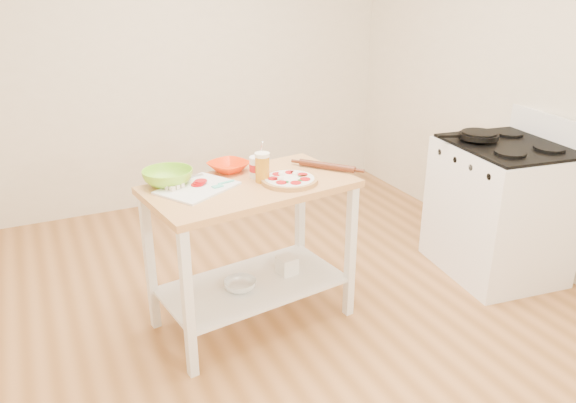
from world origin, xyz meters
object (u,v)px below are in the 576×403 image
(gas_stove, at_px, (500,209))
(beer_pint, at_px, (262,167))
(prep_island, at_px, (251,224))
(pizza, at_px, (289,180))
(cutting_board, at_px, (197,188))
(knife, at_px, (175,180))
(spatula, at_px, (222,184))
(green_bowl, at_px, (168,177))
(skillet, at_px, (478,136))
(orange_bowl, at_px, (229,167))
(rolling_pin, at_px, (327,166))
(shelf_glass_bowl, at_px, (240,285))
(yogurt_tub, at_px, (258,167))
(shelf_bin, at_px, (287,265))

(gas_stove, height_order, beer_pint, gas_stove)
(prep_island, bearing_deg, beer_pint, 0.61)
(pizza, height_order, cutting_board, pizza)
(prep_island, distance_m, pizza, 0.35)
(knife, bearing_deg, prep_island, -34.17)
(spatula, bearing_deg, green_bowl, 136.19)
(gas_stove, distance_m, skillet, 0.54)
(spatula, relative_size, knife, 0.54)
(orange_bowl, xyz_separation_m, rolling_pin, (0.54, -0.23, -0.01))
(beer_pint, relative_size, shelf_glass_bowl, 0.88)
(skillet, bearing_deg, cutting_board, -158.77)
(skillet, relative_size, knife, 1.48)
(green_bowl, relative_size, yogurt_tub, 1.29)
(pizza, bearing_deg, gas_stove, -2.25)
(pizza, height_order, knife, pizza)
(prep_island, xyz_separation_m, green_bowl, (-0.42, 0.18, 0.30))
(prep_island, relative_size, shelf_glass_bowl, 6.35)
(rolling_pin, bearing_deg, green_bowl, 170.69)
(cutting_board, bearing_deg, skillet, -30.80)
(pizza, xyz_separation_m, cutting_board, (-0.51, 0.12, -0.01))
(orange_bowl, bearing_deg, green_bowl, -168.63)
(cutting_board, bearing_deg, rolling_pin, -31.40)
(rolling_pin, bearing_deg, orange_bowl, 157.07)
(skillet, distance_m, orange_bowl, 1.72)
(knife, bearing_deg, green_bowl, -167.29)
(skillet, bearing_deg, yogurt_tub, -160.23)
(cutting_board, bearing_deg, knife, 87.93)
(prep_island, relative_size, yogurt_tub, 5.65)
(knife, distance_m, green_bowl, 0.05)
(knife, distance_m, orange_bowl, 0.35)
(skillet, distance_m, spatula, 1.83)
(cutting_board, relative_size, yogurt_tub, 2.29)
(knife, xyz_separation_m, yogurt_tub, (0.46, -0.11, 0.04))
(pizza, relative_size, rolling_pin, 0.90)
(pizza, distance_m, rolling_pin, 0.32)
(spatula, xyz_separation_m, orange_bowl, (0.13, 0.24, 0.01))
(rolling_pin, bearing_deg, skillet, -0.35)
(knife, height_order, green_bowl, green_bowl)
(skillet, relative_size, orange_bowl, 1.75)
(prep_island, xyz_separation_m, spatula, (-0.16, 0.02, 0.27))
(orange_bowl, distance_m, rolling_pin, 0.59)
(knife, bearing_deg, pizza, -31.45)
(spatula, xyz_separation_m, shelf_bin, (0.40, 0.00, -0.60))
(spatula, distance_m, rolling_pin, 0.67)
(cutting_board, distance_m, shelf_glass_bowl, 0.66)
(knife, relative_size, orange_bowl, 1.18)
(gas_stove, height_order, orange_bowl, gas_stove)
(beer_pint, distance_m, shelf_glass_bowl, 0.72)
(shelf_bin, bearing_deg, orange_bowl, 139.05)
(gas_stove, xyz_separation_m, green_bowl, (-2.23, 0.32, 0.47))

